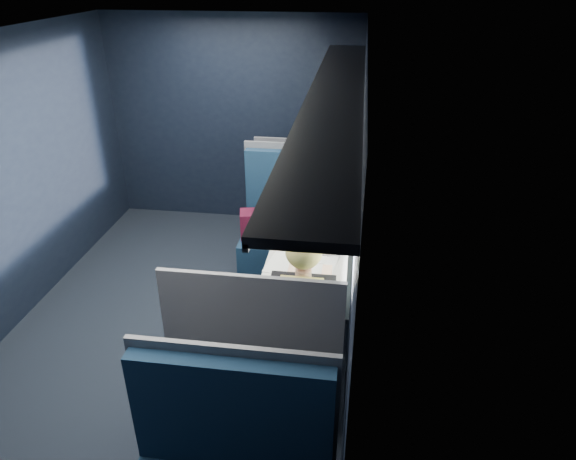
# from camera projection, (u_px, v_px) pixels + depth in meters

# --- Properties ---
(ground) EXTENTS (2.80, 4.20, 0.01)m
(ground) POSITION_uv_depth(u_px,v_px,m) (185.00, 321.00, 4.42)
(ground) COLOR black
(room_shell) EXTENTS (3.00, 4.40, 2.40)m
(room_shell) POSITION_uv_depth(u_px,v_px,m) (169.00, 158.00, 3.73)
(room_shell) COLOR black
(room_shell) RESTS_ON ground
(table) EXTENTS (0.62, 1.00, 0.74)m
(table) POSITION_uv_depth(u_px,v_px,m) (305.00, 264.00, 3.98)
(table) COLOR #54565E
(table) RESTS_ON ground
(seat_bay_near) EXTENTS (1.04, 0.62, 1.26)m
(seat_bay_near) POSITION_uv_depth(u_px,v_px,m) (294.00, 237.00, 4.88)
(seat_bay_near) COLOR #0B1D33
(seat_bay_near) RESTS_ON ground
(seat_bay_far) EXTENTS (1.04, 0.62, 1.26)m
(seat_bay_far) POSITION_uv_depth(u_px,v_px,m) (262.00, 363.00, 3.35)
(seat_bay_far) COLOR #0B1D33
(seat_bay_far) RESTS_ON ground
(seat_row_front) EXTENTS (1.04, 0.51, 1.16)m
(seat_row_front) POSITION_uv_depth(u_px,v_px,m) (306.00, 199.00, 5.70)
(seat_row_front) COLOR #0B1D33
(seat_row_front) RESTS_ON ground
(man) EXTENTS (0.53, 0.56, 1.32)m
(man) POSITION_uv_depth(u_px,v_px,m) (321.00, 218.00, 4.56)
(man) COLOR black
(man) RESTS_ON ground
(woman) EXTENTS (0.53, 0.56, 1.32)m
(woman) POSITION_uv_depth(u_px,v_px,m) (304.00, 312.00, 3.32)
(woman) COLOR black
(woman) RESTS_ON ground
(papers) EXTENTS (0.61, 0.79, 0.01)m
(papers) POSITION_uv_depth(u_px,v_px,m) (308.00, 253.00, 3.97)
(papers) COLOR white
(papers) RESTS_ON table
(laptop) EXTENTS (0.32, 0.37, 0.24)m
(laptop) POSITION_uv_depth(u_px,v_px,m) (328.00, 240.00, 4.02)
(laptop) COLOR silver
(laptop) RESTS_ON table
(bottle_small) EXTENTS (0.06, 0.06, 0.21)m
(bottle_small) POSITION_uv_depth(u_px,v_px,m) (338.00, 227.00, 4.17)
(bottle_small) COLOR silver
(bottle_small) RESTS_ON table
(cup) EXTENTS (0.06, 0.06, 0.08)m
(cup) POSITION_uv_depth(u_px,v_px,m) (346.00, 234.00, 4.17)
(cup) COLOR white
(cup) RESTS_ON table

